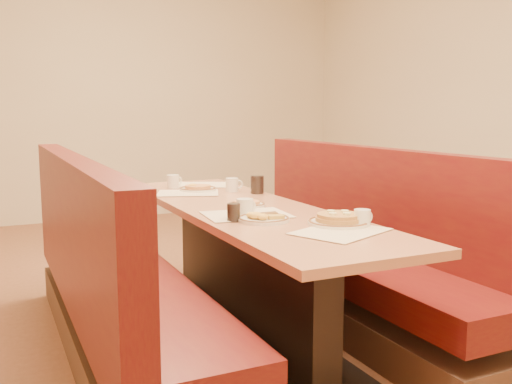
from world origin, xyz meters
name	(u,v)px	position (x,y,z in m)	size (l,w,h in m)	color
ground	(244,336)	(0.00, 0.00, 0.00)	(8.00, 8.00, 0.00)	#9E6647
diner_table	(244,272)	(0.00, 0.00, 0.37)	(0.70, 2.50, 0.75)	black
booth_left	(112,292)	(-0.73, 0.00, 0.36)	(0.55, 2.50, 1.05)	#4C3326
booth_right	(353,260)	(0.73, 0.00, 0.36)	(0.55, 2.50, 1.05)	#4C3326
placemat_near_left	(246,214)	(-0.10, -0.25, 0.75)	(0.42, 0.31, 0.00)	beige
placemat_near_right	(341,231)	(0.10, -0.80, 0.75)	(0.40, 0.30, 0.00)	beige
placemat_far_left	(188,193)	(-0.12, 0.60, 0.75)	(0.38, 0.29, 0.00)	beige
placemat_far_right	(205,185)	(0.12, 0.94, 0.75)	(0.41, 0.30, 0.00)	beige
pancake_plate	(339,220)	(0.18, -0.66, 0.77)	(0.28, 0.28, 0.06)	white
eggs_plate	(263,218)	(-0.09, -0.43, 0.76)	(0.25, 0.25, 0.05)	white
extra_plate_mid	(247,204)	(0.01, -0.01, 0.76)	(0.20, 0.20, 0.04)	white
extra_plate_far	(198,188)	(-0.02, 0.69, 0.77)	(0.24, 0.24, 0.05)	white
coffee_mug_a	(363,218)	(0.26, -0.74, 0.79)	(0.10, 0.07, 0.08)	white
coffee_mug_b	(245,207)	(-0.12, -0.29, 0.80)	(0.12, 0.08, 0.09)	white
coffee_mug_c	(232,185)	(0.17, 0.57, 0.80)	(0.12, 0.08, 0.09)	white
coffee_mug_d	(173,181)	(-0.13, 0.89, 0.80)	(0.12, 0.08, 0.09)	white
soda_tumbler_near	(234,212)	(-0.22, -0.37, 0.79)	(0.06, 0.06, 0.09)	black
soda_tumbler_mid	(257,185)	(0.28, 0.42, 0.81)	(0.08, 0.08, 0.12)	black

